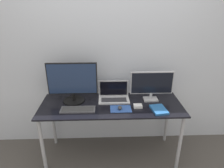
% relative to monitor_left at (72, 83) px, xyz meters
% --- Properties ---
extents(wall_back, '(7.00, 0.05, 2.50)m').
position_rel_monitor_left_xyz_m(wall_back, '(0.46, 0.28, 0.24)').
color(wall_back, silver).
rests_on(wall_back, ground_plane).
extents(desk, '(1.70, 0.63, 0.76)m').
position_rel_monitor_left_xyz_m(desk, '(0.46, -0.10, -0.34)').
color(desk, black).
rests_on(desk, ground_plane).
extents(monitor_left, '(0.59, 0.26, 0.49)m').
position_rel_monitor_left_xyz_m(monitor_left, '(0.00, 0.00, 0.00)').
color(monitor_left, black).
rests_on(monitor_left, desk).
extents(monitor_right, '(0.52, 0.12, 0.37)m').
position_rel_monitor_left_xyz_m(monitor_right, '(0.96, 0.00, -0.04)').
color(monitor_right, '#B2B2B7').
rests_on(monitor_right, desk).
extents(laptop, '(0.38, 0.22, 0.23)m').
position_rel_monitor_left_xyz_m(laptop, '(0.50, 0.04, -0.19)').
color(laptop, silver).
rests_on(laptop, desk).
extents(keyboard, '(0.39, 0.14, 0.02)m').
position_rel_monitor_left_xyz_m(keyboard, '(0.07, -0.22, -0.24)').
color(keyboard, '#4C4C51').
rests_on(keyboard, desk).
extents(mousepad, '(0.24, 0.17, 0.00)m').
position_rel_monitor_left_xyz_m(mousepad, '(0.57, -0.21, -0.25)').
color(mousepad, '#2D519E').
rests_on(mousepad, desk).
extents(mouse, '(0.05, 0.08, 0.04)m').
position_rel_monitor_left_xyz_m(mouse, '(0.55, -0.22, -0.23)').
color(mouse, '#333333').
rests_on(mouse, mousepad).
extents(book, '(0.19, 0.24, 0.02)m').
position_rel_monitor_left_xyz_m(book, '(1.00, -0.26, -0.24)').
color(book, '#235B9E').
rests_on(book, desk).
extents(power_brick, '(0.10, 0.08, 0.03)m').
position_rel_monitor_left_xyz_m(power_brick, '(0.77, -0.18, -0.24)').
color(power_brick, white).
rests_on(power_brick, desk).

